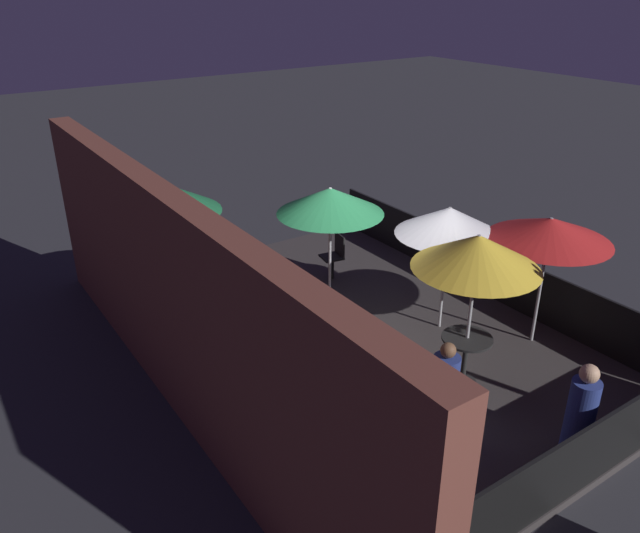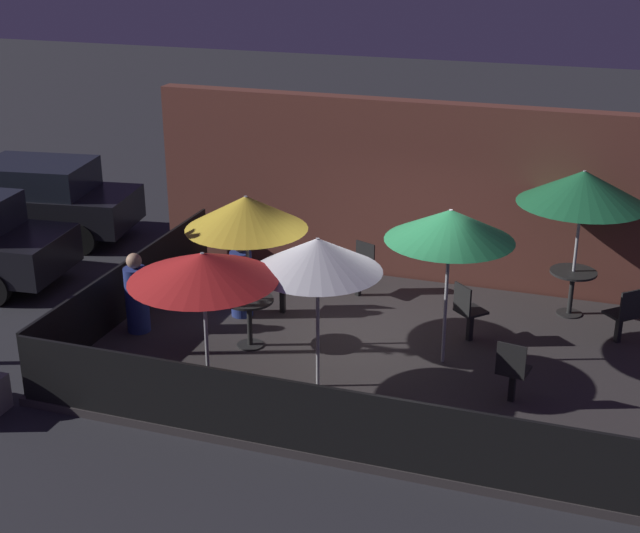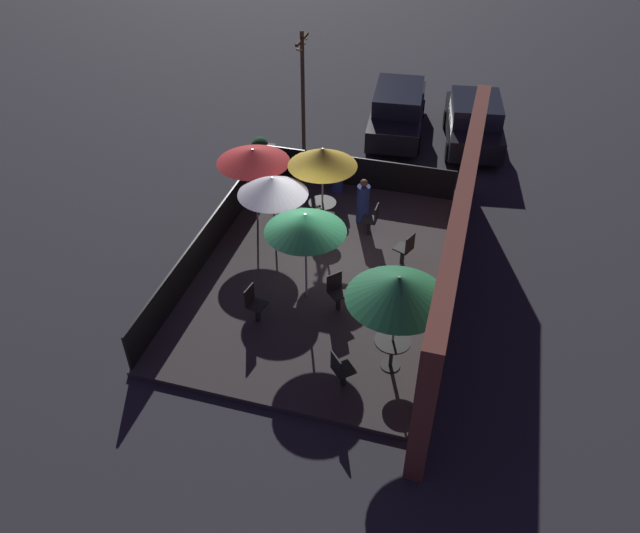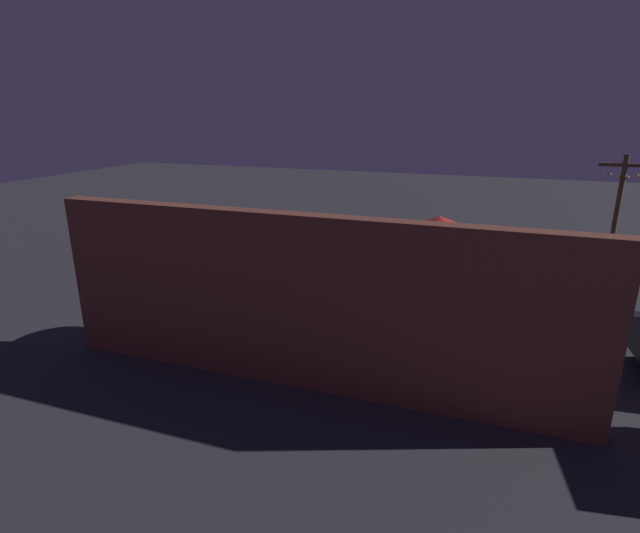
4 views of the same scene
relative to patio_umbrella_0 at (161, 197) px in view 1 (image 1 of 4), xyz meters
The scene contains 19 objects.
ground_plane 4.19m from the patio_umbrella_0, 138.49° to the right, with size 60.00×60.00×0.00m, color #2D2D33.
patio_deck 4.16m from the patio_umbrella_0, 138.49° to the right, with size 8.65×5.95×0.12m.
building_wall 2.84m from the patio_umbrella_0, 161.29° to the left, with size 10.25×0.36×3.33m.
fence_front 6.11m from the patio_umbrella_0, 116.52° to the right, with size 8.45×0.05×0.95m.
fence_side_left 7.48m from the patio_umbrella_0, 161.43° to the right, with size 0.05×5.75×0.95m.
patio_umbrella_0 is the anchor object (origin of this frame).
patio_umbrella_1 5.34m from the patio_umbrella_0, 148.69° to the right, with size 1.81×1.81×2.40m.
patio_umbrella_2 6.36m from the patio_umbrella_0, 133.54° to the right, with size 1.94×1.94×2.20m.
patio_umbrella_3 4.84m from the patio_umbrella_0, 130.96° to the right, with size 1.75×1.75×2.21m.
patio_umbrella_4 2.88m from the patio_umbrella_0, 125.08° to the right, with size 1.84×1.84×2.37m.
dining_table_0 1.59m from the patio_umbrella_0, ahead, with size 0.76×0.76×0.77m.
dining_table_1 5.57m from the patio_umbrella_0, 148.69° to the right, with size 0.75×0.75×0.78m.
patio_chair_0 3.91m from the patio_umbrella_0, behind, with size 0.52×0.52×0.93m.
patio_chair_1 2.07m from the patio_umbrella_0, 46.76° to the right, with size 0.57×0.57×0.93m.
patio_chair_2 2.69m from the patio_umbrella_0, 132.88° to the right, with size 0.57×0.57×0.96m.
patio_chair_3 3.69m from the patio_umbrella_0, 99.59° to the right, with size 0.46×0.46×0.93m.
patio_chair_4 5.02m from the patio_umbrella_0, 162.83° to the right, with size 0.41×0.41×0.94m.
patron_0 5.65m from the patio_umbrella_0, 160.89° to the right, with size 0.50×0.50×1.32m.
patron_1 7.23m from the patio_umbrella_0, 156.12° to the right, with size 0.51×0.51×1.31m.
Camera 1 is at (-7.20, 5.74, 5.71)m, focal length 35.00 mm.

